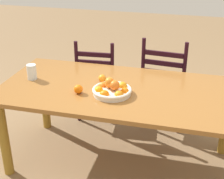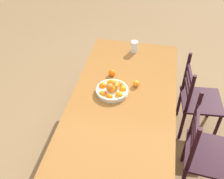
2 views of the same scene
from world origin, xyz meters
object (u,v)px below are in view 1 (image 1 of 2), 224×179
(chair_near_window, at_px, (165,83))
(orange_loose_1, at_px, (78,89))
(chair_by_cabinet, at_px, (98,80))
(dining_table, at_px, (121,99))
(drinking_glass, at_px, (32,72))
(fruit_bowl, at_px, (112,89))
(orange_loose_0, at_px, (102,78))

(chair_near_window, distance_m, orange_loose_1, 1.15)
(chair_near_window, distance_m, chair_by_cabinet, 0.71)
(chair_by_cabinet, bearing_deg, chair_near_window, 178.81)
(dining_table, bearing_deg, drinking_glass, -179.85)
(orange_loose_1, distance_m, drinking_glass, 0.50)
(dining_table, xyz_separation_m, fruit_bowl, (-0.05, -0.11, 0.13))
(fruit_bowl, distance_m, orange_loose_1, 0.26)
(chair_by_cabinet, distance_m, orange_loose_0, 0.76)
(fruit_bowl, relative_size, orange_loose_0, 4.88)
(chair_near_window, bearing_deg, orange_loose_0, 61.21)
(chair_by_cabinet, bearing_deg, fruit_bowl, 109.66)
(chair_near_window, xyz_separation_m, orange_loose_0, (-0.46, -0.69, 0.29))
(chair_by_cabinet, relative_size, orange_loose_0, 14.25)
(fruit_bowl, bearing_deg, dining_table, 66.91)
(chair_near_window, height_order, orange_loose_1, chair_near_window)
(chair_near_window, relative_size, drinking_glass, 7.46)
(drinking_glass, bearing_deg, chair_near_window, 36.52)
(dining_table, xyz_separation_m, chair_by_cabinet, (-0.43, 0.74, -0.20))
(dining_table, distance_m, chair_by_cabinet, 0.88)
(dining_table, distance_m, fruit_bowl, 0.18)
(dining_table, distance_m, drinking_glass, 0.79)
(dining_table, height_order, chair_near_window, chair_near_window)
(fruit_bowl, bearing_deg, orange_loose_0, 124.04)
(chair_near_window, xyz_separation_m, drinking_glass, (-1.05, -0.78, 0.32))
(dining_table, height_order, drinking_glass, drinking_glass)
(dining_table, xyz_separation_m, chair_near_window, (0.28, 0.78, -0.16))
(fruit_bowl, bearing_deg, chair_by_cabinet, 114.08)
(chair_near_window, distance_m, orange_loose_0, 0.88)
(dining_table, relative_size, orange_loose_0, 31.32)
(fruit_bowl, xyz_separation_m, orange_loose_0, (-0.14, 0.20, -0.01))
(fruit_bowl, bearing_deg, drinking_glass, 171.52)
(fruit_bowl, height_order, orange_loose_1, fruit_bowl)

